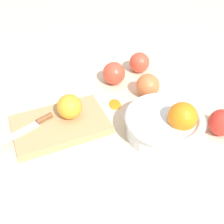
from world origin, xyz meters
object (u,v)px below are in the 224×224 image
apple_back_left (222,123)px  bowl (166,123)px  orange_on_board (70,107)px  knife (34,125)px  apple_front_left_3 (148,86)px  apple_front_left_2 (139,63)px  apple_front_left (114,73)px  cutting_board (60,125)px

apple_back_left → bowl: bearing=-20.2°
bowl → orange_on_board: bearing=-33.2°
knife → apple_front_left_3: 0.35m
bowl → apple_front_left_2: size_ratio=2.92×
apple_front_left → apple_back_left: size_ratio=1.05×
bowl → apple_front_left: bearing=-84.3°
cutting_board → apple_front_left_2: 0.37m
apple_back_left → apple_front_left_2: bearing=-81.3°
apple_front_left_3 → apple_back_left: 0.24m
apple_front_left → apple_front_left_2: (-0.11, -0.03, -0.00)m
orange_on_board → apple_back_left: orange_on_board is taller
orange_on_board → apple_front_left_2: 0.34m
bowl → apple_front_left: (0.03, -0.27, -0.00)m
apple_front_left_2 → apple_back_left: bearing=98.7°
apple_front_left → apple_front_left_2: apple_front_left is taller
bowl → apple_back_left: (-0.14, 0.05, -0.00)m
knife → apple_back_left: bearing=157.1°
apple_front_left_2 → apple_front_left_3: apple_front_left_3 is taller
bowl → apple_front_left_3: bearing=-103.5°
bowl → apple_front_left_3: (-0.04, -0.17, -0.00)m
cutting_board → apple_front_left_3: bearing=-171.8°
apple_front_left_3 → cutting_board: bearing=8.2°
bowl → orange_on_board: 0.25m
apple_front_left_2 → cutting_board: bearing=28.5°
knife → apple_back_left: 0.49m
orange_on_board → apple_back_left: bearing=151.6°
apple_front_left_3 → knife: bearing=5.0°
orange_on_board → apple_front_left_3: 0.26m
orange_on_board → apple_front_left_3: bearing=-172.9°
bowl → apple_front_left_2: bearing=-105.1°
orange_on_board → cutting_board: bearing=15.9°
knife → apple_front_left_3: bearing=-175.0°
cutting_board → apple_front_left: bearing=-146.5°
apple_back_left → apple_front_left: bearing=-63.1°
bowl → apple_front_left_2: (-0.08, -0.31, -0.00)m
apple_front_left_2 → apple_front_left_3: 0.14m
cutting_board → apple_front_left_3: size_ratio=3.40×
apple_front_left_2 → apple_back_left: (-0.05, 0.36, 0.00)m
bowl → orange_on_board: (0.21, -0.14, 0.02)m
apple_front_left_2 → apple_front_left_3: (0.04, 0.14, 0.00)m
bowl → apple_front_left: size_ratio=2.77×
knife → cutting_board: bearing=171.4°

